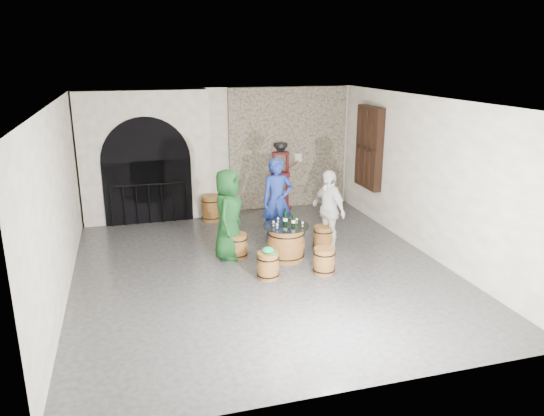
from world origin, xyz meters
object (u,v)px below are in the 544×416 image
object	(u,v)px
barrel_stool_far	(278,232)
barrel_stool_near_right	(324,261)
person_blue	(277,201)
side_barrel	(211,208)
barrel_table	(286,243)
wine_bottle_left	(286,218)
wine_bottle_center	(293,220)
barrel_stool_right	(323,238)
person_green	(228,214)
barrel_stool_left	(237,246)
person_white	(328,210)
barrel_stool_near_left	(268,265)
wine_bottle_right	(285,218)
corking_press	(281,172)

from	to	relation	value
barrel_stool_far	barrel_stool_near_right	size ratio (longest dim) A/B	1.00
person_blue	side_barrel	size ratio (longest dim) A/B	2.90
barrel_table	wine_bottle_left	world-z (taller)	wine_bottle_left
wine_bottle_center	barrel_stool_right	bearing A→B (deg)	26.61
barrel_stool_near_right	person_green	xyz separation A→B (m)	(-1.57, 1.29, 0.67)
barrel_stool_left	person_green	bearing A→B (deg)	158.68
person_white	barrel_stool_near_right	bearing A→B (deg)	-41.06
barrel_table	barrel_stool_right	size ratio (longest dim) A/B	1.84
barrel_table	person_green	world-z (taller)	person_green
barrel_table	barrel_stool_near_left	bearing A→B (deg)	-126.95
barrel_table	wine_bottle_left	xyz separation A→B (m)	(0.01, 0.08, 0.49)
person_white	wine_bottle_center	size ratio (longest dim) A/B	5.25
wine_bottle_right	side_barrel	world-z (taller)	wine_bottle_right
wine_bottle_right	side_barrel	distance (m)	3.06
person_white	wine_bottle_left	distance (m)	1.07
wine_bottle_left	wine_bottle_center	bearing A→B (deg)	-52.63
barrel_stool_near_right	person_blue	world-z (taller)	person_blue
barrel_table	wine_bottle_right	bearing A→B (deg)	85.04
barrel_stool_far	wine_bottle_right	size ratio (longest dim) A/B	1.55
barrel_stool_right	wine_bottle_right	world-z (taller)	wine_bottle_right
barrel_table	barrel_stool_near_left	world-z (taller)	barrel_table
barrel_stool_far	person_green	size ratio (longest dim) A/B	0.27
barrel_stool_far	person_blue	size ratio (longest dim) A/B	0.27
corking_press	side_barrel	bearing A→B (deg)	-164.60
barrel_stool_far	barrel_stool_near_right	distance (m)	1.89
barrel_stool_far	wine_bottle_left	distance (m)	1.09
barrel_stool_far	barrel_stool_near_right	xyz separation A→B (m)	(0.37, -1.85, 0.00)
barrel_table	side_barrel	xyz separation A→B (m)	(-1.03, 2.94, -0.03)
barrel_table	corking_press	xyz separation A→B (m)	(0.92, 3.40, 0.68)
side_barrel	barrel_table	bearing A→B (deg)	-70.64
wine_bottle_left	corking_press	world-z (taller)	corking_press
wine_bottle_left	barrel_table	bearing A→B (deg)	-98.78
barrel_stool_near_right	person_white	bearing A→B (deg)	65.58
side_barrel	barrel_stool_near_left	bearing A→B (deg)	-83.33
barrel_table	wine_bottle_left	distance (m)	0.50
barrel_table	barrel_stool_left	bearing A→B (deg)	158.68
wine_bottle_center	barrel_stool_far	bearing A→B (deg)	90.66
person_green	side_barrel	world-z (taller)	person_green
barrel_stool_left	corking_press	bearing A→B (deg)	58.78
person_green	corking_press	size ratio (longest dim) A/B	1.03
wine_bottle_left	wine_bottle_center	distance (m)	0.19
barrel_stool_near_right	wine_bottle_left	xyz separation A→B (m)	(-0.47, 0.95, 0.60)
wine_bottle_center	corking_press	xyz separation A→B (m)	(0.79, 3.47, 0.19)
barrel_stool_far	side_barrel	distance (m)	2.27
barrel_stool_right	corking_press	world-z (taller)	corking_press
person_blue	wine_bottle_left	bearing A→B (deg)	-95.63
barrel_stool_left	barrel_stool_right	xyz separation A→B (m)	(1.86, -0.03, 0.00)
barrel_stool_right	person_white	xyz separation A→B (m)	(0.11, 0.04, 0.60)
barrel_stool_left	barrel_stool_near_right	world-z (taller)	same
barrel_table	barrel_stool_near_right	world-z (taller)	barrel_table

